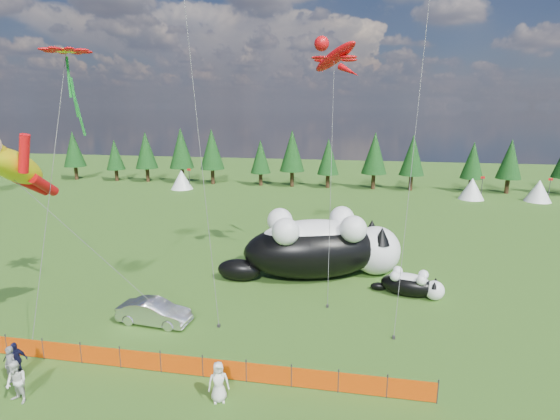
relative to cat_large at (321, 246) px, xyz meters
name	(u,v)px	position (x,y,z in m)	size (l,w,h in m)	color
ground	(205,340)	(-5.09, -9.91, -2.25)	(160.00, 160.00, 0.00)	#103A0A
safety_fence	(182,365)	(-5.09, -12.91, -1.74)	(22.06, 0.06, 1.10)	#262626
tree_line	(308,160)	(-5.09, 35.09, 1.75)	(90.00, 4.00, 8.00)	black
festival_tents	(385,186)	(5.91, 30.09, -0.85)	(50.00, 3.20, 2.80)	white
cat_large	(321,246)	(0.00, 0.00, 0.00)	(12.75, 7.39, 4.73)	black
cat_small	(411,284)	(5.97, -2.29, -1.45)	(4.56, 2.41, 1.67)	black
car	(154,312)	(-8.47, -8.67, -1.57)	(1.43, 4.11, 1.35)	silver
spectator_a	(11,366)	(-12.08, -14.88, -1.36)	(0.64, 0.42, 1.77)	slate
spectator_b	(16,382)	(-10.90, -15.91, -1.33)	(0.89, 0.53, 1.84)	silver
spectator_c	(16,360)	(-12.28, -14.37, -1.41)	(0.98, 0.50, 1.67)	#16173D
spectator_e	(219,382)	(-2.87, -14.34, -1.37)	(0.86, 0.56, 1.76)	silver
superhero_kite	(15,167)	(-13.28, -11.72, 6.84)	(7.49, 6.44, 12.09)	yellow
gecko_kite	(335,57)	(0.50, 1.33, 12.74)	(6.28, 9.65, 16.69)	red
flower_kite	(66,54)	(-12.16, -8.72, 12.07)	(3.14, 5.78, 14.95)	red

